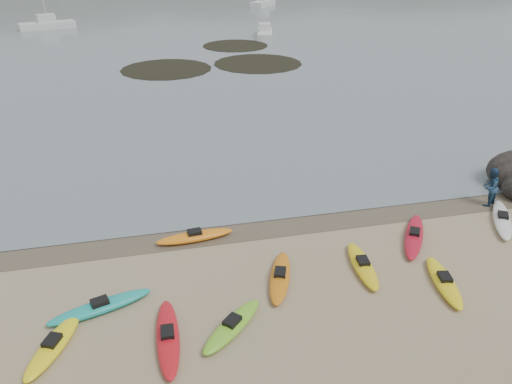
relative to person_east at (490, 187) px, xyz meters
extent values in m
plane|color=tan|center=(-10.80, 0.80, -0.92)|extent=(600.00, 600.00, 0.00)
plane|color=brown|center=(-10.80, 0.50, -0.92)|extent=(60.00, 60.00, 0.00)
ellipsoid|color=yellow|center=(-7.68, -3.41, -0.75)|extent=(1.03, 3.15, 0.34)
ellipsoid|color=white|center=(-0.38, -1.60, -0.75)|extent=(2.47, 3.43, 0.34)
ellipsoid|color=red|center=(-15.03, -5.58, -0.75)|extent=(0.80, 3.53, 0.34)
ellipsoid|color=yellow|center=(-18.42, -5.17, -0.75)|extent=(1.82, 2.94, 0.34)
ellipsoid|color=red|center=(-4.78, -1.98, -0.75)|extent=(2.54, 3.44, 0.34)
ellipsoid|color=orange|center=(-10.87, -3.42, -0.75)|extent=(1.75, 3.24, 0.34)
ellipsoid|color=yellow|center=(-5.26, -4.99, -0.75)|extent=(1.29, 3.13, 0.34)
ellipsoid|color=teal|center=(-17.11, -3.65, -0.75)|extent=(3.53, 1.74, 0.34)
ellipsoid|color=#7BCD29|center=(-13.01, -5.52, -0.75)|extent=(2.58, 2.58, 0.34)
ellipsoid|color=orange|center=(-13.55, 0.00, -0.75)|extent=(3.26, 1.01, 0.34)
imported|color=navy|center=(0.00, 0.00, 0.00)|extent=(1.12, 1.04, 1.84)
cylinder|color=black|center=(-12.72, 30.00, -0.89)|extent=(8.49, 8.49, 0.04)
cylinder|color=black|center=(-3.84, 30.38, -0.89)|extent=(8.63, 8.63, 0.04)
cylinder|color=black|center=(-4.33, 39.57, -0.89)|extent=(7.42, 7.42, 0.04)
cube|color=silver|center=(-26.73, 56.81, -0.42)|extent=(7.38, 4.02, 0.99)
cube|color=silver|center=(0.25, 44.22, -0.48)|extent=(3.15, 6.49, 0.87)
cube|color=silver|center=(7.33, 74.31, -0.40)|extent=(5.92, 7.33, 1.04)
ellipsoid|color=#384235|center=(-55.80, 195.80, -18.92)|extent=(220.00, 120.00, 80.00)
ellipsoid|color=#384235|center=(24.20, 190.80, -16.22)|extent=(200.00, 110.00, 68.00)
ellipsoid|color=#384235|center=(109.20, 200.80, -18.02)|extent=(230.00, 130.00, 76.00)
camera|label=1|loc=(-14.98, -17.44, 10.19)|focal=35.00mm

